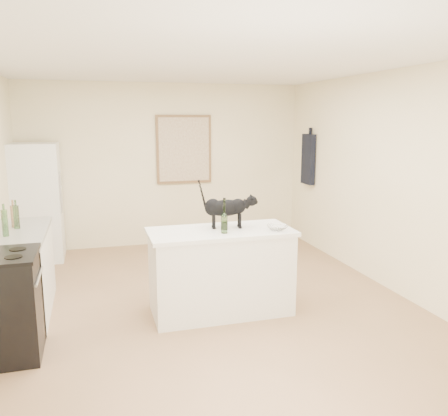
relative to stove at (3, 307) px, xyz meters
The scene contains 19 objects.
floor 2.09m from the stove, 17.10° to the left, with size 5.50×5.50×0.00m, color #A07755.
ceiling 2.96m from the stove, 17.10° to the left, with size 5.50×5.50×0.00m, color white.
wall_back 3.97m from the stove, 59.80° to the left, with size 4.50×4.50×0.00m, color #FFEEC5.
wall_front 3.02m from the stove, 47.79° to the right, with size 4.50×4.50×0.00m, color #FFEEC5.
wall_right 4.33m from the stove, ahead, with size 5.50×5.50×0.00m, color #FFEEC5.
island_base 2.09m from the stove, 11.04° to the left, with size 1.44×0.67×0.86m, color white.
island_top 2.13m from the stove, 11.04° to the left, with size 1.50×0.70×0.04m, color white.
left_cabinets 0.90m from the stove, 90.00° to the left, with size 0.60×1.40×0.86m, color white.
left_countertop 1.00m from the stove, 90.00° to the left, with size 0.62×1.44×0.04m, color gray.
stove is the anchor object (origin of this frame).
fridge 2.98m from the stove, 90.00° to the left, with size 0.68×0.68×1.70m, color white.
artwork_frame 4.16m from the stove, 55.87° to the left, with size 0.90×0.03×1.10m, color brown.
artwork_canvas 4.14m from the stove, 55.73° to the left, with size 0.82×0.00×1.02m, color beige.
hanging_garment 5.01m from the stove, 32.62° to the left, with size 0.08×0.34×0.80m, color black.
black_cat 2.27m from the stove, 12.70° to the left, with size 0.55×0.16×0.38m, color black, non-canonical shape.
wine_bottle 2.15m from the stove, ahead, with size 0.07×0.07×0.31m, color #365F26.
glass_bowl 2.66m from the stove, ahead, with size 0.22×0.22×0.05m, color white.
fridge_paper 3.05m from the stove, 83.31° to the left, with size 0.01×0.14×0.18m, color beige.
counter_bottle_cluster 1.11m from the stove, 91.42° to the left, with size 0.12×0.46×0.26m.
Camera 1 is at (-1.15, -4.68, 2.03)m, focal length 36.92 mm.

